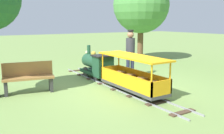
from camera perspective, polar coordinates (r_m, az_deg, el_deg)
The scene contains 7 objects.
ground_plane at distance 7.25m, azimuth 1.00°, elevation -4.56°, with size 60.00×60.00×0.00m, color #75934C.
track at distance 7.35m, azimuth 0.47°, elevation -4.23°, with size 0.67×6.05×0.04m.
locomotive at distance 8.13m, azimuth -3.53°, elevation 0.58°, with size 0.63×1.45×1.04m.
passenger_car at distance 6.53m, azimuth 4.76°, elevation -2.47°, with size 0.73×2.35×0.97m.
conductor_person at distance 8.23m, azimuth 4.29°, elevation 4.01°, with size 0.30×0.30×1.62m.
park_bench at distance 6.91m, azimuth -18.84°, elevation -2.36°, with size 1.35×0.64×0.82m.
oak_tree_far at distance 11.95m, azimuth 6.78°, elevation 14.04°, with size 2.63×2.63×3.96m.
Camera 1 is at (-3.85, -5.85, 1.89)m, focal length 39.32 mm.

